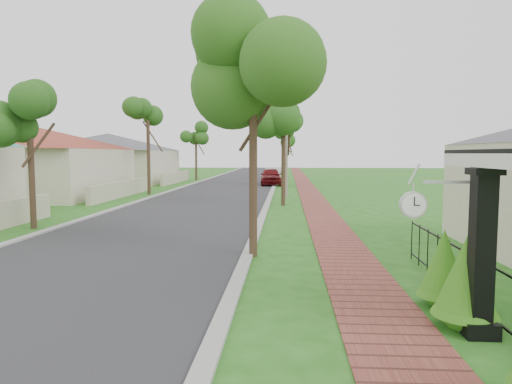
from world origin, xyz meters
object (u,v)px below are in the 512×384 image
(station_clock, at_px, (416,203))
(porch_post, at_px, (481,262))
(parked_car_red, at_px, (271,177))
(utility_pole, at_px, (286,126))
(near_tree, at_px, (253,68))
(parked_car_white, at_px, (273,175))

(station_clock, bearing_deg, porch_post, -24.93)
(parked_car_red, height_order, utility_pole, utility_pole)
(parked_car_red, relative_size, utility_pole, 0.51)
(near_tree, xyz_separation_m, station_clock, (2.89, -4.64, -2.95))
(parked_car_white, height_order, utility_pole, utility_pole)
(parked_car_white, bearing_deg, porch_post, -84.14)
(porch_post, xyz_separation_m, parked_car_red, (-4.23, 32.36, -0.38))
(porch_post, xyz_separation_m, parked_car_white, (-4.15, 36.41, -0.43))
(parked_car_red, bearing_deg, porch_post, -86.43)
(parked_car_white, bearing_deg, near_tree, -89.92)
(near_tree, bearing_deg, utility_pole, 87.04)
(station_clock, bearing_deg, parked_car_red, 96.03)
(porch_post, bearing_deg, parked_car_red, 97.46)
(parked_car_red, relative_size, station_clock, 4.10)
(station_clock, bearing_deg, utility_pole, 95.72)
(near_tree, xyz_separation_m, utility_pole, (0.83, 15.96, -0.55))
(porch_post, distance_m, parked_car_red, 32.64)
(parked_car_white, distance_m, near_tree, 31.66)
(parked_car_red, distance_m, near_tree, 27.64)
(parked_car_red, relative_size, parked_car_white, 1.04)
(parked_car_white, xyz_separation_m, station_clock, (3.29, -36.01, 1.26))
(utility_pole, bearing_deg, parked_car_red, 96.59)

